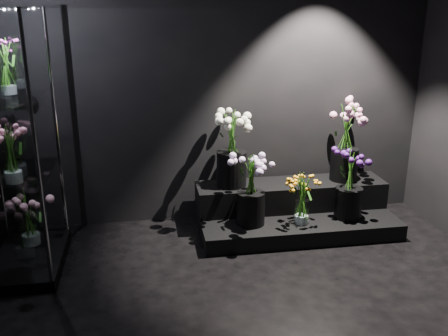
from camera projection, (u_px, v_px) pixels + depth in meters
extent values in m
plane|color=black|center=(220.00, 76.00, 4.62)|extent=(4.00, 0.00, 4.00)
cube|color=black|center=(296.00, 222.00, 4.71)|extent=(1.82, 0.81, 0.15)
cube|color=black|center=(290.00, 195.00, 4.83)|extent=(1.82, 0.40, 0.25)
cube|color=black|center=(29.00, 260.00, 4.07)|extent=(0.55, 0.92, 0.09)
cube|color=white|center=(17.00, 175.00, 3.84)|extent=(0.49, 0.86, 0.01)
cube|color=white|center=(6.00, 99.00, 3.65)|extent=(0.49, 0.86, 0.01)
cylinder|color=white|center=(302.00, 212.00, 4.47)|extent=(0.13, 0.13, 0.23)
cylinder|color=black|center=(251.00, 208.00, 4.45)|extent=(0.25, 0.25, 0.30)
cylinder|color=black|center=(348.00, 203.00, 4.59)|extent=(0.25, 0.25, 0.29)
cylinder|color=black|center=(232.00, 169.00, 4.66)|extent=(0.28, 0.28, 0.33)
cylinder|color=black|center=(344.00, 164.00, 4.83)|extent=(0.26, 0.26, 0.31)
cylinder|color=white|center=(12.00, 166.00, 3.63)|extent=(0.13, 0.13, 0.25)
cylinder|color=white|center=(8.00, 81.00, 3.76)|extent=(0.12, 0.12, 0.20)
cylinder|color=white|center=(30.00, 230.00, 4.21)|extent=(0.16, 0.16, 0.26)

